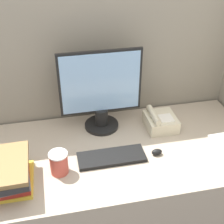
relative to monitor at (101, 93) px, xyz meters
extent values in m
cube|color=gray|center=(0.05, 0.18, -0.13)|extent=(2.01, 0.04, 1.73)
cube|color=tan|center=(0.05, -0.24, -0.61)|extent=(1.61, 0.76, 0.76)
cylinder|color=black|center=(0.00, 0.00, -0.22)|extent=(0.21, 0.21, 0.02)
cylinder|color=black|center=(0.00, 0.00, -0.16)|extent=(0.08, 0.08, 0.10)
cube|color=black|center=(0.00, 0.00, 0.07)|extent=(0.48, 0.02, 0.38)
cube|color=#8CB7E5|center=(0.00, -0.01, 0.07)|extent=(0.45, 0.01, 0.36)
cube|color=black|center=(0.00, -0.30, -0.22)|extent=(0.36, 0.13, 0.02)
ellipsoid|color=black|center=(0.25, -0.32, -0.22)|extent=(0.06, 0.04, 0.04)
cylinder|color=#BF4C3F|center=(-0.28, -0.35, -0.18)|extent=(0.09, 0.09, 0.11)
cylinder|color=white|center=(-0.28, -0.35, -0.12)|extent=(0.10, 0.10, 0.01)
cube|color=gold|center=(-0.52, -0.38, -0.22)|extent=(0.22, 0.25, 0.02)
cube|color=maroon|center=(-0.53, -0.39, -0.20)|extent=(0.21, 0.23, 0.03)
cube|color=slate|center=(-0.51, -0.39, -0.16)|extent=(0.20, 0.25, 0.04)
cube|color=#262628|center=(-0.52, -0.40, -0.13)|extent=(0.21, 0.31, 0.03)
cube|color=olive|center=(-0.51, -0.39, -0.10)|extent=(0.19, 0.30, 0.02)
cube|color=beige|center=(0.35, -0.08, -0.19)|extent=(0.18, 0.19, 0.08)
cube|color=white|center=(0.37, -0.11, -0.15)|extent=(0.08, 0.09, 0.00)
cylinder|color=beige|center=(0.30, -0.08, -0.14)|extent=(0.04, 0.18, 0.04)
camera|label=1|loc=(-0.26, -1.54, 0.89)|focal=50.00mm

